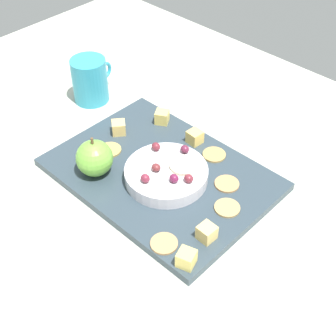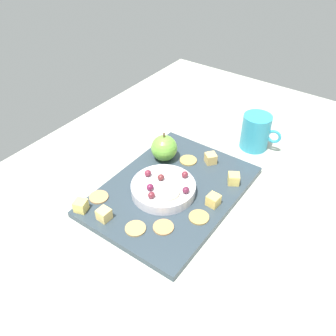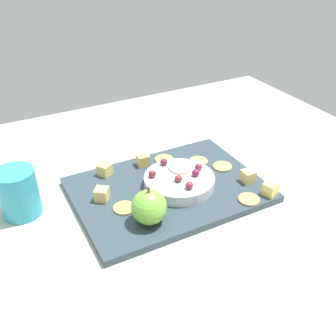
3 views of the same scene
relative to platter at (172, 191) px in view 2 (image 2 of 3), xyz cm
name	(u,v)px [view 2 (image 2 of 3)]	position (x,y,z in cm)	size (l,w,h in cm)	color
table	(193,197)	(-3.57, 3.95, -2.74)	(131.73, 96.11, 3.95)	#AFB4A4
platter	(172,191)	(0.00, 0.00, 0.00)	(39.42, 28.47, 1.53)	#303E48
serving_dish	(163,188)	(2.21, -0.85, 1.99)	(15.02, 15.02, 2.45)	silver
apple_whole	(164,148)	(-8.45, -8.34, 4.14)	(6.75, 6.75, 6.75)	#6FB63D
apple_stem	(164,135)	(-8.45, -8.34, 8.11)	(0.50, 0.50, 1.20)	brown
cheese_cube_0	(104,214)	(16.31, -6.26, 2.07)	(2.61, 2.61, 2.61)	#F2CC72
cheese_cube_1	(234,179)	(-10.27, 10.90, 2.07)	(2.61, 2.61, 2.61)	#F0D066
cheese_cube_2	(81,206)	(17.35, -12.24, 2.07)	(2.61, 2.61, 2.61)	#EFD468
cheese_cube_3	(211,158)	(-14.03, 2.36, 2.07)	(2.61, 2.61, 2.61)	#ECC36E
cheese_cube_4	(213,200)	(-1.05, 10.60, 2.07)	(2.61, 2.61, 2.61)	#F4CD66
cracker_0	(135,228)	(14.72, 1.05, 0.97)	(4.43, 4.43, 0.40)	tan
cracker_1	(199,217)	(4.28, 10.19, 0.97)	(4.43, 4.43, 0.40)	tan
cracker_2	(99,197)	(12.30, -11.87, 0.97)	(4.43, 4.43, 0.40)	tan
cracker_3	(163,227)	(11.03, 5.60, 0.97)	(4.43, 4.43, 0.40)	tan
cracker_4	(188,160)	(-11.19, -2.61, 0.97)	(4.43, 4.43, 0.40)	tan
grape_0	(148,173)	(1.81, -5.65, 4.00)	(1.69, 1.52, 1.58)	maroon
grape_1	(161,177)	(1.14, -2.33, 3.92)	(1.69, 1.52, 1.41)	maroon
grape_2	(185,174)	(-2.87, 1.70, 3.99)	(1.69, 1.52, 1.55)	maroon
grape_3	(186,190)	(1.47, 4.85, 3.97)	(1.69, 1.52, 1.52)	#62233B
grape_4	(151,195)	(7.18, -0.45, 3.94)	(1.69, 1.52, 1.47)	maroon
grape_5	(150,187)	(5.38, -2.21, 3.99)	(1.69, 1.52, 1.56)	maroon
apple_slice_0	(168,192)	(4.01, 1.79, 3.51)	(5.14, 5.14, 0.60)	beige
cup	(256,132)	(-29.00, 7.68, 4.18)	(7.69, 10.88, 9.90)	teal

